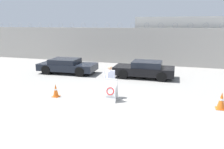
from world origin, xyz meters
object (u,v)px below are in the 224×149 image
(parked_car_rear_sedan, at_px, (145,69))
(security_guard, at_px, (110,80))
(traffic_cone_near, at_px, (56,90))
(barricade_sign, at_px, (111,90))
(traffic_cone_mid, at_px, (221,101))
(parked_car_front_coupe, at_px, (67,66))

(parked_car_rear_sedan, bearing_deg, security_guard, 76.74)
(traffic_cone_near, xyz_separation_m, parked_car_rear_sedan, (3.82, 5.58, 0.27))
(security_guard, relative_size, traffic_cone_near, 2.42)
(barricade_sign, xyz_separation_m, traffic_cone_near, (-2.99, -0.24, -0.22))
(traffic_cone_near, relative_size, traffic_cone_mid, 0.88)
(barricade_sign, distance_m, parked_car_front_coupe, 7.22)
(parked_car_front_coupe, bearing_deg, traffic_cone_mid, -27.06)
(barricade_sign, bearing_deg, traffic_cone_near, -178.29)
(security_guard, relative_size, traffic_cone_mid, 2.12)
(barricade_sign, bearing_deg, parked_car_front_coupe, 132.85)
(traffic_cone_near, distance_m, traffic_cone_mid, 8.08)
(parked_car_front_coupe, bearing_deg, barricade_sign, -47.18)
(parked_car_front_coupe, bearing_deg, parked_car_rear_sedan, 0.03)
(security_guard, distance_m, traffic_cone_mid, 5.32)
(traffic_cone_near, distance_m, parked_car_rear_sedan, 6.77)
(barricade_sign, distance_m, traffic_cone_near, 3.01)
(traffic_cone_mid, relative_size, parked_car_front_coupe, 0.18)
(traffic_cone_near, xyz_separation_m, parked_car_front_coupe, (-2.17, 5.28, 0.25))
(security_guard, distance_m, parked_car_rear_sedan, 4.94)
(traffic_cone_mid, height_order, parked_car_rear_sedan, parked_car_rear_sedan)
(traffic_cone_near, bearing_deg, parked_car_rear_sedan, 55.60)
(traffic_cone_mid, distance_m, parked_car_rear_sedan, 6.48)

